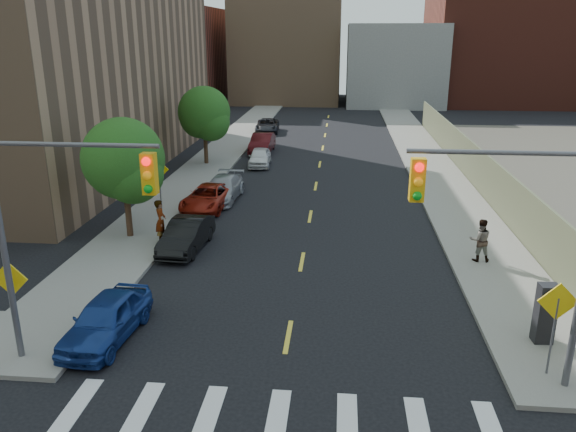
% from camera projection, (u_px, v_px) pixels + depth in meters
% --- Properties ---
extents(sidewalk_nw, '(3.50, 73.00, 0.15)m').
position_uv_depth(sidewalk_nw, '(237.00, 138.00, 49.72)').
color(sidewalk_nw, gray).
rests_on(sidewalk_nw, ground).
extents(sidewalk_ne, '(3.50, 73.00, 0.15)m').
position_uv_depth(sidewalk_ne, '(414.00, 141.00, 48.33)').
color(sidewalk_ne, gray).
rests_on(sidewalk_ne, ground).
extents(fence_north, '(0.12, 44.00, 2.50)m').
position_uv_depth(fence_north, '(471.00, 162.00, 35.03)').
color(fence_north, '#656E4D').
rests_on(fence_north, ground).
extents(bg_bldg_west, '(14.00, 18.00, 12.00)m').
position_uv_depth(bg_bldg_west, '(170.00, 55.00, 76.12)').
color(bg_bldg_west, '#592319').
rests_on(bg_bldg_west, ground).
extents(bg_bldg_midwest, '(14.00, 16.00, 15.00)m').
position_uv_depth(bg_bldg_midwest, '(289.00, 44.00, 76.11)').
color(bg_bldg_midwest, '#8C6B4C').
rests_on(bg_bldg_midwest, ground).
extents(bg_bldg_center, '(12.00, 16.00, 10.00)m').
position_uv_depth(bg_bldg_center, '(393.00, 64.00, 73.74)').
color(bg_bldg_center, gray).
rests_on(bg_bldg_center, ground).
extents(bg_bldg_east, '(18.00, 18.00, 16.00)m').
position_uv_depth(bg_bldg_east, '(501.00, 40.00, 73.45)').
color(bg_bldg_east, '#592319').
rests_on(bg_bldg_east, ground).
extents(signal_nw, '(4.59, 0.30, 7.00)m').
position_uv_depth(signal_nw, '(52.00, 211.00, 14.59)').
color(signal_nw, '#59595E').
rests_on(signal_nw, ground).
extents(signal_ne, '(4.59, 0.30, 7.00)m').
position_uv_depth(signal_ne, '(527.00, 226.00, 13.52)').
color(signal_ne, '#59595E').
rests_on(signal_ne, ground).
extents(warn_sign_nw, '(1.06, 0.06, 2.83)m').
position_uv_depth(warn_sign_nw, '(12.00, 289.00, 16.02)').
color(warn_sign_nw, '#59595E').
rests_on(warn_sign_nw, ground).
extents(warn_sign_ne, '(1.06, 0.06, 2.83)m').
position_uv_depth(warn_sign_ne, '(556.00, 312.00, 14.67)').
color(warn_sign_ne, '#59595E').
rests_on(warn_sign_ne, ground).
extents(warn_sign_midwest, '(1.06, 0.06, 2.83)m').
position_uv_depth(warn_sign_midwest, '(159.00, 175.00, 28.79)').
color(warn_sign_midwest, '#59595E').
rests_on(warn_sign_midwest, ground).
extents(tree_west_near, '(3.66, 3.64, 5.52)m').
position_uv_depth(tree_west_near, '(124.00, 164.00, 24.60)').
color(tree_west_near, '#332114').
rests_on(tree_west_near, ground).
extents(tree_west_far, '(3.66, 3.64, 5.52)m').
position_uv_depth(tree_west_far, '(204.00, 116.00, 38.80)').
color(tree_west_far, '#332114').
rests_on(tree_west_far, ground).
extents(parked_car_blue, '(1.93, 4.11, 1.36)m').
position_uv_depth(parked_car_blue, '(106.00, 319.00, 17.04)').
color(parked_car_blue, navy).
rests_on(parked_car_blue, ground).
extents(parked_car_black, '(1.68, 4.14, 1.34)m').
position_uv_depth(parked_car_black, '(186.00, 235.00, 24.13)').
color(parked_car_black, black).
rests_on(parked_car_black, ground).
extents(parked_car_red, '(2.50, 4.66, 1.24)m').
position_uv_depth(parked_car_red, '(208.00, 197.00, 29.79)').
color(parked_car_red, maroon).
rests_on(parked_car_red, ground).
extents(parked_car_silver, '(2.05, 4.56, 1.30)m').
position_uv_depth(parked_car_silver, '(223.00, 189.00, 31.40)').
color(parked_car_silver, '#95989C').
rests_on(parked_car_silver, ground).
extents(parked_car_white, '(1.69, 3.76, 1.25)m').
position_uv_depth(parked_car_white, '(260.00, 157.00, 39.44)').
color(parked_car_white, silver).
rests_on(parked_car_white, ground).
extents(parked_car_maroon, '(1.63, 4.48, 1.47)m').
position_uv_depth(parked_car_maroon, '(262.00, 143.00, 43.83)').
color(parked_car_maroon, '#410D0F').
rests_on(parked_car_maroon, ground).
extents(parked_car_grey, '(2.37, 4.64, 1.25)m').
position_uv_depth(parked_car_grey, '(267.00, 125.00, 52.84)').
color(parked_car_grey, black).
rests_on(parked_car_grey, ground).
extents(payphone, '(0.57, 0.48, 1.85)m').
position_uv_depth(payphone, '(545.00, 313.00, 16.54)').
color(payphone, black).
rests_on(payphone, sidewalk_ne).
extents(pedestrian_west, '(0.58, 0.77, 1.92)m').
position_uv_depth(pedestrian_west, '(161.00, 221.00, 24.52)').
color(pedestrian_west, gray).
rests_on(pedestrian_west, sidewalk_nw).
extents(pedestrian_east, '(0.87, 0.68, 1.76)m').
position_uv_depth(pedestrian_east, '(480.00, 240.00, 22.51)').
color(pedestrian_east, gray).
rests_on(pedestrian_east, sidewalk_ne).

